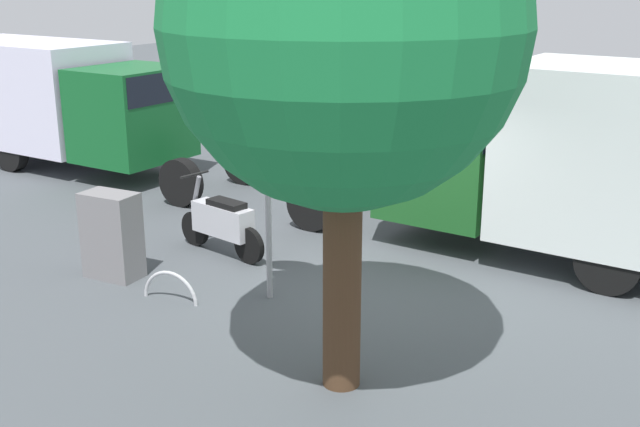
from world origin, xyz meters
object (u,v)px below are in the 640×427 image
box_truck_near (598,158)px  stop_sign (267,157)px  street_tree (344,28)px  motorcycle (222,222)px  bike_rack_hoop (171,301)px  box_truck_far (59,98)px  utility_cabinet (112,235)px

box_truck_near → stop_sign: box_truck_near is taller
box_truck_near → street_tree: bearing=77.4°
motorcycle → street_tree: (-3.63, 2.45, 3.20)m
stop_sign → street_tree: street_tree is taller
stop_sign → bike_rack_hoop: stop_sign is taller
box_truck_far → utility_cabinet: size_ratio=6.45×
stop_sign → bike_rack_hoop: 2.35m
box_truck_near → bike_rack_hoop: (4.35, 4.39, -1.64)m
box_truck_near → bike_rack_hoop: bearing=46.9°
motorcycle → street_tree: bearing=154.9°
utility_cabinet → bike_rack_hoop: (-1.28, 0.22, -0.63)m
motorcycle → utility_cabinet: (0.72, 1.57, 0.11)m
stop_sign → box_truck_far: bearing=-23.4°
box_truck_near → stop_sign: size_ratio=2.75×
motorcycle → stop_sign: bearing=157.4°
box_truck_near → utility_cabinet: box_truck_near is taller
motorcycle → bike_rack_hoop: 1.95m
box_truck_far → bike_rack_hoop: size_ratio=9.49×
stop_sign → box_truck_near: bearing=-132.6°
box_truck_near → motorcycle: (4.90, 2.60, -1.12)m
box_truck_far → utility_cabinet: (-6.01, 4.19, -0.92)m
street_tree → utility_cabinet: street_tree is taller
stop_sign → utility_cabinet: (2.33, 0.59, -1.32)m
motorcycle → street_tree: size_ratio=0.33×
box_truck_near → utility_cabinet: bearing=38.1°
utility_cabinet → box_truck_far: bearing=-34.9°
box_truck_near → utility_cabinet: (5.63, 4.17, -1.01)m
box_truck_near → bike_rack_hoop: box_truck_near is taller
box_truck_near → street_tree: 5.61m
box_truck_near → box_truck_far: box_truck_near is taller
box_truck_near → bike_rack_hoop: 6.39m
utility_cabinet → bike_rack_hoop: 1.44m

